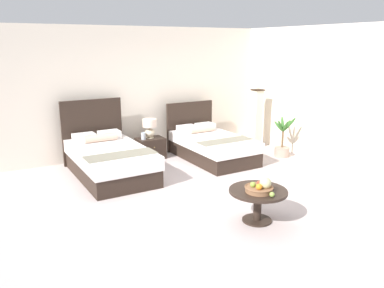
# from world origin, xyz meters

# --- Properties ---
(ground_plane) EXTENTS (9.75, 9.25, 0.02)m
(ground_plane) POSITION_xyz_m (0.00, 0.00, -0.01)
(ground_plane) COLOR beige
(wall_back) EXTENTS (9.75, 0.12, 2.80)m
(wall_back) POSITION_xyz_m (0.00, 2.82, 1.40)
(wall_back) COLOR silver
(wall_back) RESTS_ON ground
(wall_side_right) EXTENTS (0.12, 4.85, 2.80)m
(wall_side_right) POSITION_xyz_m (3.08, 0.40, 1.40)
(wall_side_right) COLOR beige
(wall_side_right) RESTS_ON ground
(bed_near_window) EXTENTS (1.28, 2.18, 1.33)m
(bed_near_window) POSITION_xyz_m (-1.14, 1.59, 0.32)
(bed_near_window) COLOR #2D211A
(bed_near_window) RESTS_ON ground
(bed_near_corner) EXTENTS (1.21, 2.05, 1.13)m
(bed_near_corner) POSITION_xyz_m (1.14, 1.59, 0.29)
(bed_near_corner) COLOR #2D211A
(bed_near_corner) RESTS_ON ground
(nightstand) EXTENTS (0.58, 0.44, 0.45)m
(nightstand) POSITION_xyz_m (-0.01, 2.25, 0.23)
(nightstand) COLOR #2D211A
(nightstand) RESTS_ON ground
(table_lamp) EXTENTS (0.30, 0.30, 0.42)m
(table_lamp) POSITION_xyz_m (-0.01, 2.27, 0.70)
(table_lamp) COLOR beige
(table_lamp) RESTS_ON nightstand
(vase) EXTENTS (0.10, 0.10, 0.15)m
(vase) POSITION_xyz_m (-0.18, 2.21, 0.53)
(vase) COLOR silver
(vase) RESTS_ON nightstand
(coffee_table) EXTENTS (0.81, 0.81, 0.47)m
(coffee_table) POSITION_xyz_m (0.06, -1.34, 0.35)
(coffee_table) COLOR #2D211A
(coffee_table) RESTS_ON ground
(fruit_bowl) EXTENTS (0.39, 0.39, 0.21)m
(fruit_bowl) POSITION_xyz_m (0.04, -1.41, 0.53)
(fruit_bowl) COLOR #8E6040
(fruit_bowl) RESTS_ON coffee_table
(loose_apple) EXTENTS (0.07, 0.07, 0.07)m
(loose_apple) POSITION_xyz_m (0.06, -1.63, 0.50)
(loose_apple) COLOR #90AD4A
(loose_apple) RESTS_ON coffee_table
(floor_lamp_corner) EXTENTS (0.25, 0.25, 1.40)m
(floor_lamp_corner) POSITION_xyz_m (2.57, 1.86, 0.70)
(floor_lamp_corner) COLOR black
(floor_lamp_corner) RESTS_ON ground
(potted_palm) EXTENTS (0.46, 0.48, 0.92)m
(potted_palm) POSITION_xyz_m (2.59, 0.95, 0.26)
(potted_palm) COLOR tan
(potted_palm) RESTS_ON ground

